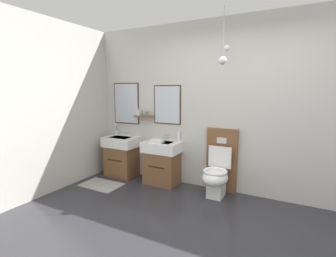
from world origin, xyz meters
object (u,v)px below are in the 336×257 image
at_px(vanity_sink_right, 162,161).
at_px(soap_dispenser, 179,136).
at_px(vanity_sink_left, 122,155).
at_px(folded_hand_towel, 156,141).
at_px(toilet, 218,171).
at_px(toothbrush_cup, 117,132).

relative_size(vanity_sink_right, soap_dispenser, 3.71).
height_order(vanity_sink_left, vanity_sink_right, same).
xyz_separation_m(vanity_sink_left, folded_hand_towel, (0.82, -0.12, 0.37)).
xyz_separation_m(toilet, soap_dispenser, (-0.74, 0.17, 0.44)).
height_order(toothbrush_cup, folded_hand_towel, toothbrush_cup).
bearing_deg(vanity_sink_left, vanity_sink_right, 0.00).
bearing_deg(vanity_sink_left, toilet, -0.48).
height_order(vanity_sink_left, folded_hand_towel, folded_hand_towel).
relative_size(toothbrush_cup, soap_dispenser, 1.06).
bearing_deg(toothbrush_cup, toilet, -4.43).
bearing_deg(folded_hand_towel, toilet, 6.08).
distance_m(vanity_sink_right, toothbrush_cup, 1.17).
relative_size(toothbrush_cup, folded_hand_towel, 0.95).
distance_m(toilet, toothbrush_cup, 2.12).
bearing_deg(toilet, folded_hand_towel, -173.92).
bearing_deg(vanity_sink_left, folded_hand_towel, -8.57).
xyz_separation_m(toilet, folded_hand_towel, (-1.02, -0.11, 0.38)).
bearing_deg(vanity_sink_left, toothbrush_cup, 147.36).
xyz_separation_m(vanity_sink_right, folded_hand_towel, (-0.04, -0.12, 0.37)).
distance_m(toothbrush_cup, soap_dispenser, 1.33).
xyz_separation_m(vanity_sink_left, soap_dispenser, (1.10, 0.16, 0.43)).
xyz_separation_m(toilet, toothbrush_cup, (-2.07, 0.16, 0.41)).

